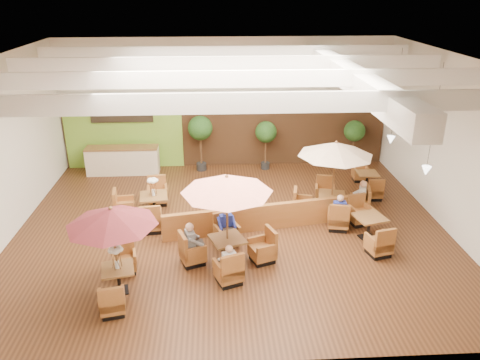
{
  "coord_description": "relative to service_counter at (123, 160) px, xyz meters",
  "views": [
    {
      "loc": [
        -0.5,
        -13.67,
        7.45
      ],
      "look_at": [
        0.3,
        0.5,
        1.5
      ],
      "focal_mm": 35.0,
      "sensor_mm": 36.0,
      "label": 1
    }
  ],
  "objects": [
    {
      "name": "service_counter",
      "position": [
        0.0,
        0.0,
        0.0
      ],
      "size": [
        3.0,
        0.75,
        1.18
      ],
      "color": "beige",
      "rests_on": "ground"
    },
    {
      "name": "topiary_1",
      "position": [
        6.08,
        0.2,
        1.0
      ],
      "size": [
        0.92,
        0.92,
        2.13
      ],
      "color": "black",
      "rests_on": "ground"
    },
    {
      "name": "diner_0",
      "position": [
        4.2,
        -8.17,
        0.14
      ],
      "size": [
        0.39,
        0.36,
        0.72
      ],
      "rotation": [
        0.0,
        0.0,
        0.31
      ],
      "color": "silver",
      "rests_on": "ground"
    },
    {
      "name": "booth_divider",
      "position": [
        5.32,
        -5.28,
        -0.14
      ],
      "size": [
        6.29,
        1.34,
        0.88
      ],
      "primitive_type": "cube",
      "rotation": [
        0.0,
        0.0,
        0.18
      ],
      "color": "brown",
      "rests_on": "ground"
    },
    {
      "name": "diner_4",
      "position": [
        8.87,
        -4.38,
        0.19
      ],
      "size": [
        0.42,
        0.46,
        0.83
      ],
      "rotation": [
        0.0,
        0.0,
        1.22
      ],
      "color": "silver",
      "rests_on": "ground"
    },
    {
      "name": "diner_2",
      "position": [
        3.19,
        -7.17,
        0.19
      ],
      "size": [
        0.41,
        0.46,
        0.85
      ],
      "rotation": [
        0.0,
        0.0,
        4.99
      ],
      "color": "slate",
      "rests_on": "ground"
    },
    {
      "name": "table_1",
      "position": [
        4.2,
        -7.17,
        1.28
      ],
      "size": [
        2.85,
        2.85,
        2.74
      ],
      "rotation": [
        0.0,
        0.0,
        0.36
      ],
      "color": "brown",
      "rests_on": "ground"
    },
    {
      "name": "diner_1",
      "position": [
        4.2,
        -6.16,
        0.17
      ],
      "size": [
        0.41,
        0.36,
        0.78
      ],
      "rotation": [
        0.0,
        0.0,
        3.37
      ],
      "color": "#24339F",
      "rests_on": "ground"
    },
    {
      "name": "room",
      "position": [
        4.65,
        -3.88,
        3.05
      ],
      "size": [
        14.04,
        14.0,
        5.52
      ],
      "color": "#381E0F",
      "rests_on": "ground"
    },
    {
      "name": "topiary_0",
      "position": [
        3.3,
        0.2,
        1.21
      ],
      "size": [
        1.04,
        1.04,
        2.4
      ],
      "color": "black",
      "rests_on": "ground"
    },
    {
      "name": "table_2",
      "position": [
        7.88,
        -4.38,
        1.27
      ],
      "size": [
        2.77,
        2.77,
        2.73
      ],
      "rotation": [
        0.0,
        0.0,
        -0.21
      ],
      "color": "brown",
      "rests_on": "ground"
    },
    {
      "name": "table_4",
      "position": [
        8.68,
        -6.04,
        -0.21
      ],
      "size": [
        1.07,
        2.74,
        0.98
      ],
      "rotation": [
        0.0,
        0.0,
        0.25
      ],
      "color": "brown",
      "rests_on": "ground"
    },
    {
      "name": "table_0",
      "position": [
        1.33,
        -8.4,
        1.29
      ],
      "size": [
        2.28,
        2.51,
        2.48
      ],
      "rotation": [
        0.0,
        0.0,
        0.21
      ],
      "color": "brown",
      "rests_on": "ground"
    },
    {
      "name": "topiary_2",
      "position": [
        9.89,
        0.2,
        0.98
      ],
      "size": [
        0.9,
        0.9,
        2.1
      ],
      "color": "black",
      "rests_on": "ground"
    },
    {
      "name": "diner_3",
      "position": [
        7.88,
        -5.38,
        0.17
      ],
      "size": [
        0.39,
        0.32,
        0.79
      ],
      "rotation": [
        0.0,
        0.0,
        -0.05
      ],
      "color": "#24339F",
      "rests_on": "ground"
    },
    {
      "name": "table_5",
      "position": [
        9.8,
        -2.25,
        -0.25
      ],
      "size": [
        0.82,
        2.36,
        0.88
      ],
      "rotation": [
        0.0,
        0.0,
        -0.04
      ],
      "color": "brown",
      "rests_on": "ground"
    },
    {
      "name": "table_3",
      "position": [
        1.5,
        -4.15,
        -0.12
      ],
      "size": [
        1.92,
        2.8,
        1.59
      ],
      "rotation": [
        0.0,
        0.0,
        0.13
      ],
      "color": "brown",
      "rests_on": "ground"
    }
  ]
}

